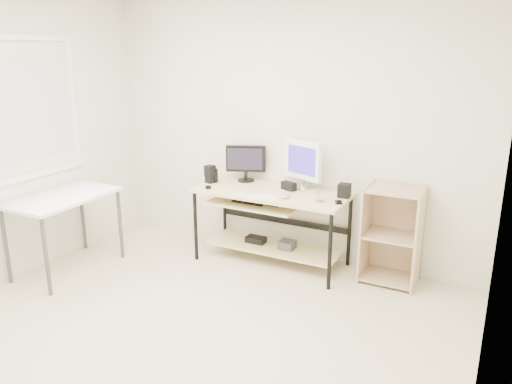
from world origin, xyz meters
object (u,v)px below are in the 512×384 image
at_px(audio_controller, 214,175).
at_px(side_table, 63,204).
at_px(shelf_unit, 393,234).
at_px(desk, 269,211).
at_px(black_monitor, 246,161).
at_px(white_imac, 302,161).

bearing_deg(audio_controller, side_table, -111.26).
bearing_deg(shelf_unit, desk, -172.23).
xyz_separation_m(side_table, audio_controller, (1.01, 1.08, 0.15)).
bearing_deg(black_monitor, audio_controller, -168.16).
distance_m(black_monitor, white_imac, 0.63).
height_order(shelf_unit, black_monitor, black_monitor).
xyz_separation_m(desk, side_table, (-1.65, -1.06, 0.13)).
bearing_deg(desk, black_monitor, 151.18).
bearing_deg(audio_controller, shelf_unit, 26.17).
distance_m(desk, audio_controller, 0.71).
bearing_deg(black_monitor, desk, -51.19).
height_order(white_imac, audio_controller, white_imac).
xyz_separation_m(black_monitor, audio_controller, (-0.27, -0.18, -0.14)).
bearing_deg(side_table, desk, 32.65).
distance_m(desk, shelf_unit, 1.19).
relative_size(black_monitor, white_imac, 0.82).
bearing_deg(white_imac, side_table, -125.08).
relative_size(desk, black_monitor, 3.79).
bearing_deg(side_table, shelf_unit, 23.33).
distance_m(desk, white_imac, 0.59).
distance_m(desk, black_monitor, 0.60).
xyz_separation_m(desk, black_monitor, (-0.37, 0.21, 0.43)).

